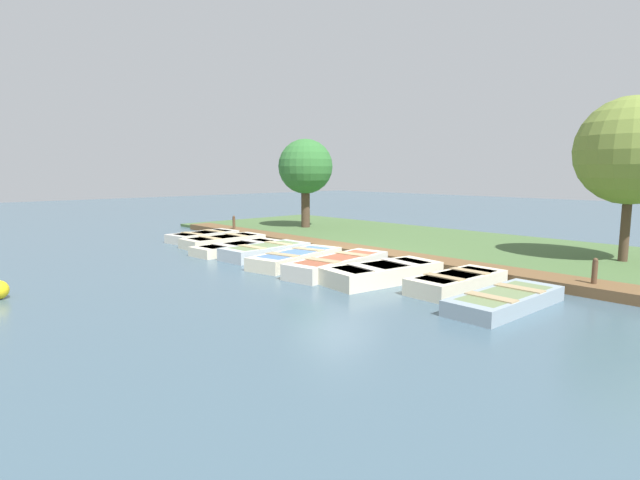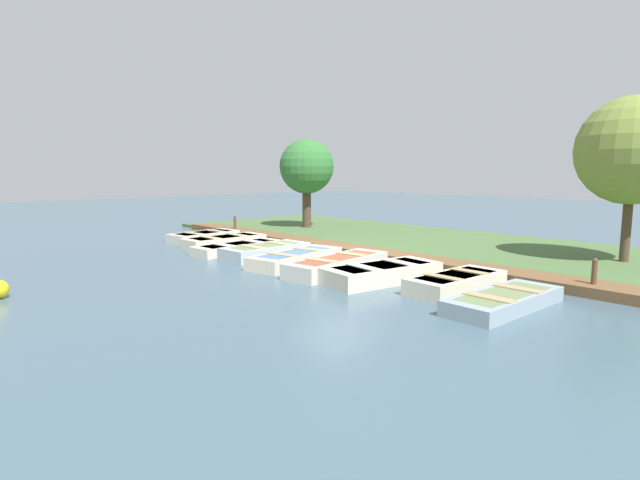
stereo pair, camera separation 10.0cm
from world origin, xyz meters
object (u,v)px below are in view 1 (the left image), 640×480
Objects in this scene: rowboat_4 at (296,258)px; park_tree_left at (632,151)px; rowboat_1 at (223,241)px; rowboat_7 at (457,282)px; rowboat_3 at (266,251)px; rowboat_0 at (203,236)px; rowboat_5 at (338,265)px; rowboat_6 at (382,273)px; mooring_post_near at (234,225)px; rowboat_8 at (505,300)px; mooring_post_far at (594,276)px; park_tree_far_left at (305,167)px; rowboat_2 at (238,248)px.

park_tree_left is (-6.95, 6.52, 3.09)m from rowboat_4.
rowboat_7 is (-0.22, 9.61, 0.01)m from rowboat_1.
rowboat_0 is at bearing -99.04° from rowboat_3.
rowboat_7 is at bearing 91.64° from rowboat_5.
rowboat_6 is 10.66m from mooring_post_near.
park_tree_left reaches higher than rowboat_8.
mooring_post_near reaches higher than rowboat_5.
mooring_post_far is (-2.43, 4.05, 0.20)m from rowboat_6.
rowboat_7 is 1.59m from rowboat_8.
rowboat_7 is at bearing 81.09° from mooring_post_near.
rowboat_7 is at bearing 90.30° from rowboat_1.
rowboat_5 is 9.19m from mooring_post_near.
rowboat_7 is 3.26× the size of mooring_post_far.
rowboat_0 is at bearing -91.19° from rowboat_8.
rowboat_1 is 0.72× the size of park_tree_far_left.
rowboat_7 is at bearing -110.93° from rowboat_8.
rowboat_6 reaches higher than rowboat_2.
rowboat_6 reaches higher than rowboat_7.
rowboat_2 is 8.05m from rowboat_7.
rowboat_6 reaches higher than rowboat_8.
rowboat_7 is (-0.63, 8.03, 0.04)m from rowboat_2.
rowboat_6 is 8.18m from park_tree_left.
park_tree_left reaches higher than mooring_post_far.
rowboat_6 is (0.30, 7.83, 0.04)m from rowboat_1.
rowboat_3 is (-0.09, 1.43, 0.04)m from rowboat_2.
rowboat_3 is at bearing -74.53° from mooring_post_far.
park_tree_far_left is (-3.45, 0.76, 2.48)m from mooring_post_near.
rowboat_1 is at bearing -59.87° from park_tree_left.
rowboat_8 is 0.71× the size of park_tree_far_left.
rowboat_5 is 4.79m from rowboat_8.
mooring_post_far reaches higher than rowboat_6.
rowboat_7 reaches higher than rowboat_1.
park_tree_left is (-6.27, 1.58, 3.09)m from rowboat_7.
rowboat_6 is at bearing 58.59° from park_tree_far_left.
rowboat_0 is 0.96× the size of rowboat_8.
mooring_post_near is 14.43m from mooring_post_far.
rowboat_2 is at bearing 29.42° from park_tree_far_left.
mooring_post_near is 4.32m from park_tree_far_left.
rowboat_6 is 4.73m from mooring_post_far.
rowboat_8 is (0.60, 1.48, -0.04)m from rowboat_7.
rowboat_8 is (0.38, 11.09, -0.02)m from rowboat_1.
park_tree_left reaches higher than rowboat_3.
rowboat_5 is 6.10m from mooring_post_far.
rowboat_6 reaches higher than rowboat_3.
park_tree_far_left is (-5.36, -11.40, 2.70)m from rowboat_7.
mooring_post_far reaches higher than rowboat_5.
rowboat_2 is at bearing -97.08° from rowboat_5.
rowboat_5 reaches higher than rowboat_8.
rowboat_5 is at bearing 74.43° from mooring_post_near.
rowboat_1 is 3.67× the size of mooring_post_near.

